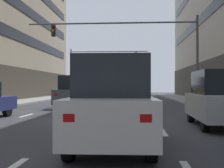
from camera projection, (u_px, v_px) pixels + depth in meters
name	position (u px, v px, depth m)	size (l,w,h in m)	color
ground_plane	(82.00, 120.00, 13.24)	(120.00, 120.00, 0.00)	#38383D
lane_stripe_l1_s4	(27.00, 115.00, 15.46)	(0.16, 2.00, 0.01)	silver
lane_stripe_l1_s5	(52.00, 108.00, 20.45)	(0.16, 2.00, 0.01)	silver
lane_stripe_l1_s6	(68.00, 104.00, 25.44)	(0.16, 2.00, 0.01)	silver
lane_stripe_l1_s7	(79.00, 101.00, 30.43)	(0.16, 2.00, 0.01)	silver
lane_stripe_l1_s8	(86.00, 99.00, 35.42)	(0.16, 2.00, 0.01)	silver
lane_stripe_l1_s9	(92.00, 97.00, 40.40)	(0.16, 2.00, 0.01)	silver
lane_stripe_l1_s10	(96.00, 96.00, 45.39)	(0.16, 2.00, 0.01)	silver
lane_stripe_l2_s3	(67.00, 130.00, 10.25)	(0.16, 2.00, 0.01)	silver
lane_stripe_l2_s4	(89.00, 116.00, 15.24)	(0.16, 2.00, 0.01)	silver
lane_stripe_l2_s5	(100.00, 109.00, 20.23)	(0.16, 2.00, 0.01)	silver
lane_stripe_l2_s6	(106.00, 104.00, 25.22)	(0.16, 2.00, 0.01)	silver
lane_stripe_l2_s7	(110.00, 101.00, 30.20)	(0.16, 2.00, 0.01)	silver
lane_stripe_l2_s8	(114.00, 99.00, 35.19)	(0.16, 2.00, 0.01)	silver
lane_stripe_l2_s9	(116.00, 97.00, 40.18)	(0.16, 2.00, 0.01)	silver
lane_stripe_l2_s10	(118.00, 96.00, 45.17)	(0.16, 2.00, 0.01)	silver
lane_stripe_l3_s3	(163.00, 131.00, 10.03)	(0.16, 2.00, 0.01)	silver
lane_stripe_l3_s4	(153.00, 116.00, 15.01)	(0.16, 2.00, 0.01)	silver
lane_stripe_l3_s5	(148.00, 109.00, 20.00)	(0.16, 2.00, 0.01)	silver
lane_stripe_l3_s6	(145.00, 104.00, 24.99)	(0.16, 2.00, 0.01)	silver
lane_stripe_l3_s7	(143.00, 101.00, 29.98)	(0.16, 2.00, 0.01)	silver
lane_stripe_l3_s8	(141.00, 99.00, 34.97)	(0.16, 2.00, 0.01)	silver
lane_stripe_l3_s9	(140.00, 98.00, 39.95)	(0.16, 2.00, 0.01)	silver
lane_stripe_l3_s10	(139.00, 96.00, 44.94)	(0.16, 2.00, 0.01)	silver
car_driving_0	(75.00, 92.00, 20.77)	(2.17, 4.74, 2.25)	black
taxi_driving_1	(127.00, 91.00, 42.17)	(1.96, 4.46, 1.84)	black
car_driving_2	(105.00, 91.00, 43.16)	(2.04, 4.70, 1.75)	black
taxi_driving_4	(125.00, 92.00, 21.43)	(2.08, 4.57, 2.36)	black
taxi_driving_5	(127.00, 92.00, 36.21)	(1.90, 4.23, 1.74)	black
car_driving_6	(113.00, 103.00, 7.41)	(2.00, 4.60, 2.21)	black
car_parked_1	(219.00, 99.00, 11.16)	(1.91, 4.40, 2.11)	black
traffic_signal_0	(141.00, 41.00, 21.72)	(12.52, 0.35, 6.53)	#4C4C51
traffic_signal_1	(94.00, 62.00, 44.04)	(11.49, 0.35, 6.93)	#4C4C51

